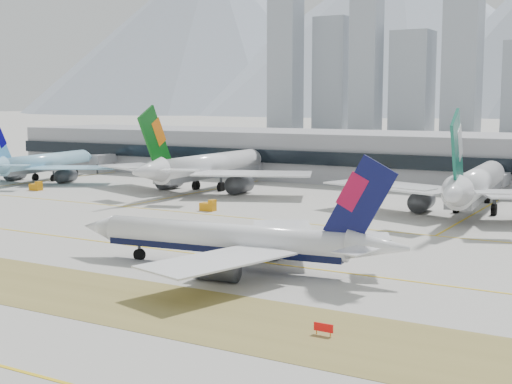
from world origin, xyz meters
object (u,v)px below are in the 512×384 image
Objects in this scene: terminal at (398,157)px; widebody_cathay at (475,186)px; widebody_eva at (206,168)px; taxiing_airliner at (235,240)px; widebody_korean at (42,164)px.

widebody_cathay is at bearing -56.98° from terminal.
widebody_eva is 62.93m from terminal.
taxiing_airliner is 0.94× the size of widebody_korean.
terminal is at bearing 28.83° from widebody_cathay.
widebody_cathay is at bearing -111.53° from taxiing_airliner.
widebody_korean is at bearing -38.41° from taxiing_airliner.
widebody_eva is at bearing 81.33° from widebody_cathay.
taxiing_airliner is 94.21m from widebody_eva.
widebody_cathay reaches higher than taxiing_airliner.
taxiing_airliner is 134.18m from widebody_korean.
taxiing_airliner is at bearing -81.99° from terminal.
widebody_cathay is at bearing -96.25° from widebody_eva.
widebody_eva is (-56.01, 75.72, 2.14)m from taxiing_airliner.
widebody_korean is at bearing 93.28° from widebody_eva.
widebody_cathay is (132.66, -0.72, 0.94)m from widebody_korean.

